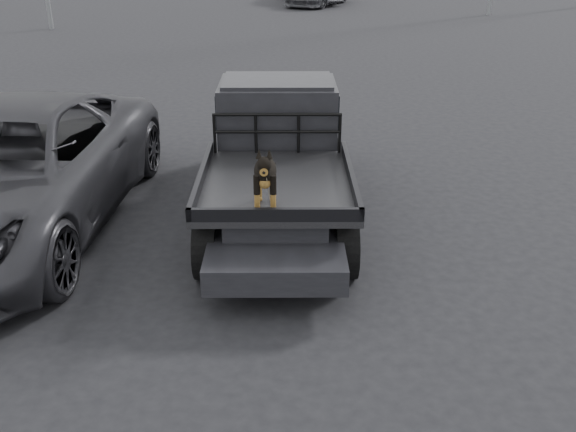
{
  "coord_description": "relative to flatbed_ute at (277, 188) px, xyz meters",
  "views": [
    {
      "loc": [
        -0.64,
        -6.3,
        3.87
      ],
      "look_at": [
        -0.61,
        -0.26,
        1.12
      ],
      "focal_mm": 40.0,
      "sensor_mm": 36.0,
      "label": 1
    }
  ],
  "objects": [
    {
      "name": "flatbed_ute",
      "position": [
        0.0,
        0.0,
        0.0
      ],
      "size": [
        2.0,
        5.4,
        0.92
      ],
      "primitive_type": null,
      "color": "black",
      "rests_on": "ground"
    },
    {
      "name": "parked_suv",
      "position": [
        -3.61,
        -0.36,
        0.39
      ],
      "size": [
        3.2,
        6.28,
        1.7
      ],
      "primitive_type": "imported",
      "rotation": [
        0.0,
        0.0,
        -0.06
      ],
      "color": "#2C2C30",
      "rests_on": "ground"
    },
    {
      "name": "headache_rack",
      "position": [
        0.0,
        0.2,
        0.74
      ],
      "size": [
        1.8,
        0.08,
        0.55
      ],
      "primitive_type": null,
      "color": "black",
      "rests_on": "flatbed_ute"
    },
    {
      "name": "ground",
      "position": [
        0.75,
        -2.17,
        -0.46
      ],
      "size": [
        120.0,
        120.0,
        0.0
      ],
      "primitive_type": "plane",
      "color": "black",
      "rests_on": "ground"
    },
    {
      "name": "ute_cab",
      "position": [
        0.0,
        0.95,
        0.9
      ],
      "size": [
        1.72,
        1.3,
        0.88
      ],
      "primitive_type": null,
      "color": "black",
      "rests_on": "flatbed_ute"
    },
    {
      "name": "dog",
      "position": [
        -0.11,
        -1.72,
        0.83
      ],
      "size": [
        0.32,
        0.6,
        0.74
      ],
      "primitive_type": null,
      "color": "black",
      "rests_on": "flatbed_ute"
    }
  ]
}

